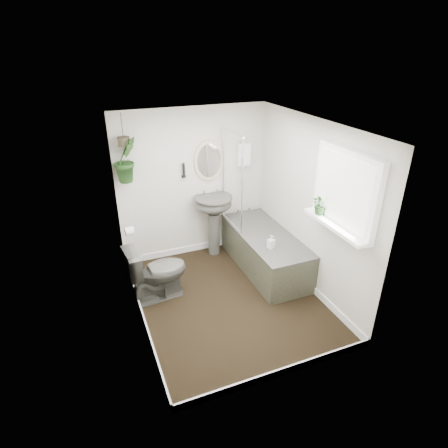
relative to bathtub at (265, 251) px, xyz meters
name	(u,v)px	position (x,y,z in m)	size (l,w,h in m)	color
floor	(228,299)	(-0.80, -0.50, -0.30)	(2.30, 2.80, 0.02)	black
ceiling	(229,124)	(-0.80, -0.50, 2.02)	(2.30, 2.80, 0.02)	white
wall_back	(193,184)	(-0.80, 0.91, 0.86)	(2.30, 0.02, 2.30)	beige
wall_front	(289,286)	(-0.80, -1.91, 0.86)	(2.30, 0.02, 2.30)	beige
wall_left	(132,239)	(-1.96, -0.50, 0.86)	(0.02, 2.80, 2.30)	beige
wall_right	(310,207)	(0.36, -0.50, 0.86)	(0.02, 2.80, 2.30)	beige
skirting	(228,295)	(-0.80, -0.50, -0.24)	(2.30, 2.80, 0.10)	white
bathtub	(265,251)	(0.00, 0.00, 0.00)	(0.72, 1.72, 0.58)	#42423D
bath_screen	(232,181)	(-0.33, 0.49, 0.99)	(0.04, 0.72, 1.40)	silver
shower_box	(243,154)	(0.00, 0.84, 1.26)	(0.20, 0.10, 0.35)	white
oval_mirror	(209,161)	(-0.55, 0.87, 1.21)	(0.46, 0.03, 0.62)	beige
wall_sconce	(184,170)	(-0.95, 0.86, 1.11)	(0.04, 0.04, 0.22)	black
toilet_roll_holder	(129,231)	(-1.90, 0.20, 0.61)	(0.11, 0.11, 0.11)	white
window_recess	(346,190)	(0.29, -1.20, 1.36)	(0.08, 1.00, 0.90)	white
window_sill	(335,226)	(0.22, -1.20, 0.94)	(0.18, 1.00, 0.04)	white
window_blinds	(342,191)	(0.24, -1.20, 1.36)	(0.01, 0.86, 0.76)	white
toilet	(157,272)	(-1.65, -0.10, 0.11)	(0.45, 0.78, 0.80)	#42423D
pedestal_sink	(214,226)	(-0.55, 0.70, 0.20)	(0.58, 0.49, 0.99)	#42423D
sill_plant	(321,204)	(0.22, -0.90, 1.09)	(0.23, 0.20, 0.26)	black
hanging_plant	(126,160)	(-1.77, 0.75, 1.39)	(0.34, 0.27, 0.61)	black
soap_bottle	(271,242)	(-0.13, -0.39, 0.38)	(0.09, 0.09, 0.19)	black
hanging_pot	(124,142)	(-1.77, 0.75, 1.64)	(0.16, 0.16, 0.12)	#3A3225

